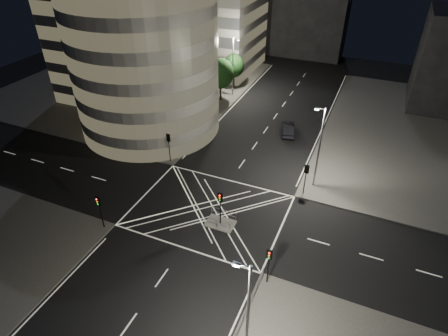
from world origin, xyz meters
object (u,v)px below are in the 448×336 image
at_px(traffic_signal_fr, 306,174).
at_px(street_lamp_left_far, 233,65).
at_px(street_lamp_left_near, 183,106).
at_px(sedan, 288,129).
at_px(traffic_signal_nl, 99,206).
at_px(traffic_signal_nr, 269,260).
at_px(traffic_signal_fl, 169,142).
at_px(street_lamp_right_far, 319,146).
at_px(traffic_signal_island, 220,203).
at_px(central_island, 220,223).
at_px(street_lamp_right_near, 247,314).

height_order(traffic_signal_fr, street_lamp_left_far, street_lamp_left_far).
xyz_separation_m(street_lamp_left_near, sedan, (12.72, 8.23, -4.75)).
bearing_deg(traffic_signal_nl, traffic_signal_nr, 0.00).
bearing_deg(traffic_signal_nr, traffic_signal_nl, 180.00).
xyz_separation_m(traffic_signal_fr, street_lamp_left_far, (-18.24, 23.20, 2.63)).
xyz_separation_m(traffic_signal_fl, street_lamp_left_far, (-0.64, 23.20, 2.63)).
bearing_deg(traffic_signal_fr, traffic_signal_nr, -90.00).
distance_m(street_lamp_left_near, sedan, 15.87).
xyz_separation_m(street_lamp_left_near, street_lamp_right_far, (18.87, -3.00, 0.00)).
bearing_deg(street_lamp_right_far, street_lamp_left_far, 131.94).
bearing_deg(sedan, traffic_signal_island, 70.21).
relative_size(street_lamp_left_near, sedan, 2.08).
bearing_deg(traffic_signal_fl, traffic_signal_nl, -90.00).
bearing_deg(street_lamp_left_near, central_island, -49.73).
xyz_separation_m(central_island, traffic_signal_nl, (-10.80, -5.30, 2.84)).
xyz_separation_m(traffic_signal_nr, sedan, (-5.52, 27.03, -2.12)).
bearing_deg(traffic_signal_nr, street_lamp_right_near, -84.96).
distance_m(central_island, street_lamp_left_far, 33.95).
relative_size(traffic_signal_fl, traffic_signal_nr, 1.00).
height_order(traffic_signal_fr, street_lamp_left_near, street_lamp_left_near).
distance_m(central_island, street_lamp_right_far, 13.98).
distance_m(traffic_signal_island, street_lamp_left_near, 17.89).
relative_size(traffic_signal_fl, traffic_signal_fr, 1.00).
xyz_separation_m(traffic_signal_fl, sedan, (12.08, 13.43, -2.12)).
bearing_deg(traffic_signal_island, street_lamp_right_near, -59.25).
relative_size(street_lamp_left_far, street_lamp_right_near, 1.00).
height_order(street_lamp_left_near, street_lamp_right_near, same).
bearing_deg(traffic_signal_nr, sedan, 101.54).
bearing_deg(sedan, street_lamp_left_near, 16.49).
height_order(traffic_signal_fl, sedan, traffic_signal_fl).
bearing_deg(traffic_signal_nl, street_lamp_left_far, 90.99).
bearing_deg(traffic_signal_fr, street_lamp_right_far, 73.89).
bearing_deg(street_lamp_left_near, street_lamp_right_far, -9.03).
height_order(traffic_signal_fr, traffic_signal_nr, same).
bearing_deg(street_lamp_left_far, street_lamp_right_near, -66.79).
height_order(traffic_signal_nl, street_lamp_right_far, street_lamp_right_far).
bearing_deg(central_island, traffic_signal_nl, -153.86).
relative_size(traffic_signal_fr, street_lamp_right_far, 0.40).
xyz_separation_m(central_island, traffic_signal_fr, (6.80, 8.30, 2.84)).
bearing_deg(traffic_signal_nr, central_island, 142.07).
distance_m(traffic_signal_island, sedan, 21.87).
relative_size(traffic_signal_nr, street_lamp_right_far, 0.40).
xyz_separation_m(traffic_signal_nl, sedan, (12.08, 27.03, -2.12)).
distance_m(central_island, traffic_signal_nl, 12.36).
bearing_deg(street_lamp_right_near, sedan, 100.19).
height_order(traffic_signal_nl, street_lamp_left_far, street_lamp_left_far).
xyz_separation_m(central_island, sedan, (1.28, 21.73, 0.72)).
xyz_separation_m(traffic_signal_fr, street_lamp_right_near, (0.64, -20.80, 2.63)).
distance_m(traffic_signal_fr, street_lamp_right_near, 20.97).
relative_size(central_island, traffic_signal_fl, 0.75).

